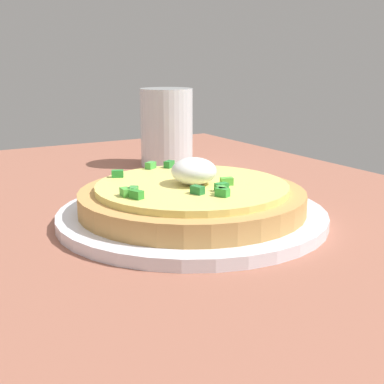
{
  "coord_description": "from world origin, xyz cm",
  "views": [
    {
      "loc": [
        48.56,
        -29.4,
        20.4
      ],
      "look_at": [
        1.57,
        -1.91,
        6.5
      ],
      "focal_mm": 49.98,
      "sensor_mm": 36.0,
      "label": 1
    }
  ],
  "objects": [
    {
      "name": "cup_far",
      "position": [
        -26.6,
        9.9,
        8.82
      ],
      "size": [
        8.28,
        8.28,
        12.19
      ],
      "color": "silver",
      "rests_on": "dining_table"
    },
    {
      "name": "plate",
      "position": [
        1.57,
        -1.91,
        3.89
      ],
      "size": [
        28.45,
        28.45,
        1.21
      ],
      "primitive_type": "cylinder",
      "color": "white",
      "rests_on": "dining_table"
    },
    {
      "name": "pizza",
      "position": [
        1.58,
        -1.92,
        5.98
      ],
      "size": [
        23.87,
        23.87,
        5.68
      ],
      "color": "tan",
      "rests_on": "plate"
    },
    {
      "name": "dining_table",
      "position": [
        0.0,
        0.0,
        1.64
      ],
      "size": [
        109.12,
        68.26,
        3.29
      ],
      "primitive_type": "cube",
      "color": "#975B48",
      "rests_on": "ground"
    }
  ]
}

